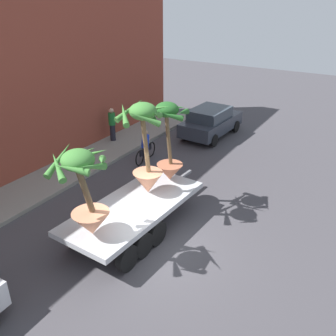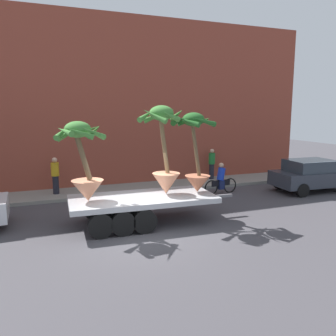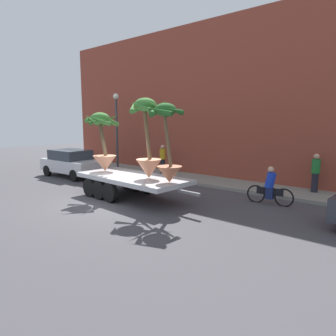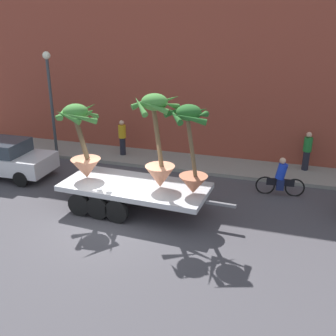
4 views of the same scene
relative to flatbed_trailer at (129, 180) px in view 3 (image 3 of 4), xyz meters
name	(u,v)px [view 3 (image 3 of 4)]	position (x,y,z in m)	size (l,w,h in m)	color
ground_plane	(107,202)	(-0.12, -1.07, -0.75)	(60.00, 60.00, 0.00)	#423F44
sidewalk	(194,179)	(-0.12, 5.03, -0.67)	(24.00, 2.20, 0.15)	gray
building_facade	(212,102)	(-0.12, 6.73, 3.63)	(24.00, 1.20, 8.75)	brown
flatbed_trailer	(129,180)	(0.00, 0.00, 0.00)	(6.15, 2.46, 0.98)	#B7BABF
potted_palm_rear	(148,141)	(1.09, 0.06, 1.72)	(1.62, 1.63, 3.18)	tan
potted_palm_middle	(103,143)	(-1.74, 0.06, 1.53)	(1.70, 1.70, 2.67)	tan
potted_palm_front	(167,143)	(2.25, -0.09, 1.69)	(1.55, 1.62, 2.94)	#B26647
cyclist	(270,188)	(5.06, 2.85, -0.08)	(1.84, 0.38, 1.54)	black
trailing_car	(72,163)	(-6.34, 1.32, 0.08)	(4.19, 2.01, 1.58)	silver
pedestrian_near_gate	(163,158)	(-2.44, 5.01, 0.30)	(0.36, 0.36, 1.71)	black
pedestrian_far_left	(315,172)	(6.00, 5.54, 0.30)	(0.36, 0.36, 1.71)	black
street_lamp	(117,122)	(-5.65, 4.23, 2.48)	(0.36, 0.36, 4.83)	#383D42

